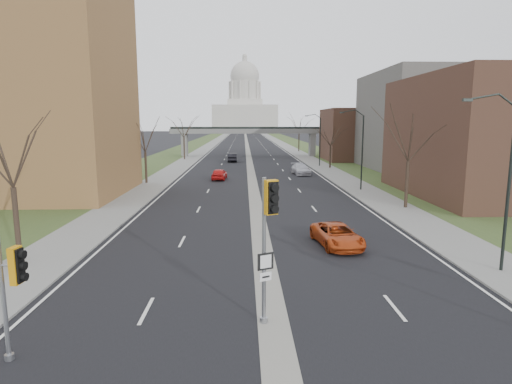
{
  "coord_description": "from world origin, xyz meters",
  "views": [
    {
      "loc": [
        -1.08,
        -14.16,
        7.45
      ],
      "look_at": [
        -0.42,
        8.98,
        3.66
      ],
      "focal_mm": 30.0,
      "sensor_mm": 36.0,
      "label": 1
    }
  ],
  "objects_px": {
    "signal_pole_left": "(1,257)",
    "car_right_mid": "(301,169)",
    "signal_pole_median": "(268,225)",
    "car_right_near": "(337,235)",
    "car_left_far": "(232,158)",
    "car_left_near": "(219,174)"
  },
  "relations": [
    {
      "from": "signal_pole_left",
      "to": "car_right_mid",
      "type": "height_order",
      "value": "signal_pole_left"
    },
    {
      "from": "signal_pole_median",
      "to": "car_right_near",
      "type": "bearing_deg",
      "value": 40.35
    },
    {
      "from": "car_right_mid",
      "to": "car_left_far",
      "type": "bearing_deg",
      "value": 111.25
    },
    {
      "from": "car_right_near",
      "to": "car_right_mid",
      "type": "xyz_separation_m",
      "value": [
        2.56,
        35.99,
        0.09
      ]
    },
    {
      "from": "signal_pole_left",
      "to": "car_right_near",
      "type": "bearing_deg",
      "value": 50.74
    },
    {
      "from": "signal_pole_median",
      "to": "car_left_far",
      "type": "bearing_deg",
      "value": 68.04
    },
    {
      "from": "signal_pole_median",
      "to": "car_right_mid",
      "type": "relative_size",
      "value": 1.05
    },
    {
      "from": "signal_pole_left",
      "to": "car_right_near",
      "type": "xyz_separation_m",
      "value": [
        12.93,
        12.52,
        -2.78
      ]
    },
    {
      "from": "signal_pole_median",
      "to": "car_right_near",
      "type": "relative_size",
      "value": 1.14
    },
    {
      "from": "signal_pole_left",
      "to": "car_right_mid",
      "type": "xyz_separation_m",
      "value": [
        15.49,
        48.51,
        -2.69
      ]
    },
    {
      "from": "car_left_far",
      "to": "car_right_mid",
      "type": "relative_size",
      "value": 0.91
    },
    {
      "from": "car_left_near",
      "to": "signal_pole_median",
      "type": "bearing_deg",
      "value": 99.53
    },
    {
      "from": "car_left_near",
      "to": "car_left_far",
      "type": "height_order",
      "value": "car_left_far"
    },
    {
      "from": "car_left_near",
      "to": "car_right_near",
      "type": "relative_size",
      "value": 0.9
    },
    {
      "from": "signal_pole_median",
      "to": "car_left_far",
      "type": "height_order",
      "value": "signal_pole_median"
    },
    {
      "from": "signal_pole_left",
      "to": "signal_pole_median",
      "type": "xyz_separation_m",
      "value": [
        8.14,
        2.26,
        0.39
      ]
    },
    {
      "from": "signal_pole_left",
      "to": "car_left_far",
      "type": "bearing_deg",
      "value": 92.46
    },
    {
      "from": "car_left_near",
      "to": "car_right_mid",
      "type": "height_order",
      "value": "car_right_mid"
    },
    {
      "from": "car_right_mid",
      "to": "car_right_near",
      "type": "bearing_deg",
      "value": -99.91
    },
    {
      "from": "car_right_near",
      "to": "car_left_near",
      "type": "bearing_deg",
      "value": 98.57
    },
    {
      "from": "signal_pole_median",
      "to": "car_right_mid",
      "type": "xyz_separation_m",
      "value": [
        7.36,
        46.25,
        -3.08
      ]
    },
    {
      "from": "signal_pole_left",
      "to": "signal_pole_median",
      "type": "distance_m",
      "value": 8.45
    }
  ]
}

